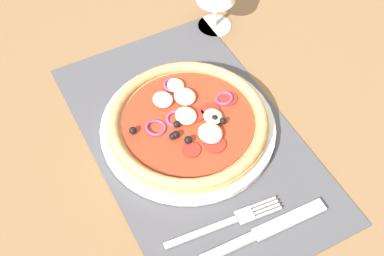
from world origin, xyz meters
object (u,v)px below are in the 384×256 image
(pizza, at_px, (187,122))
(knife, at_px, (266,230))
(plate, at_px, (187,129))
(fork, at_px, (230,221))

(pizza, distance_m, knife, 0.21)
(plate, distance_m, knife, 0.21)
(plate, bearing_deg, knife, 4.32)
(pizza, xyz_separation_m, fork, (0.18, -0.02, -0.02))
(pizza, relative_size, fork, 1.43)
(pizza, bearing_deg, fork, -7.33)
(fork, relative_size, knife, 0.90)
(plate, xyz_separation_m, fork, (0.18, -0.02, -0.00))
(fork, bearing_deg, knife, -38.65)
(plate, relative_size, fork, 1.57)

